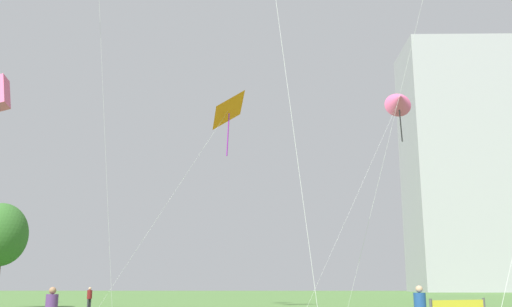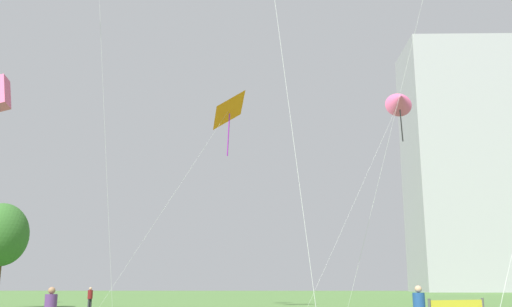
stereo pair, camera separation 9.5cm
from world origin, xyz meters
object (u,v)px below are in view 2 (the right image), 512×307
Objects in this scene: person_standing_0 at (90,297)px; park_tree_0 at (1,235)px; kite_flying_1 at (228,112)px; kite_flying_5 at (1,93)px; distant_highrise_0 at (462,165)px; kite_flying_0 at (400,100)px.

park_tree_0 is (-7.36, 0.74, 4.57)m from person_standing_0.
kite_flying_1 reaches higher than kite_flying_5.
kite_flying_1 is at bearing 27.03° from kite_flying_5.
person_standing_0 is at bearing -123.14° from distant_highrise_0.
distant_highrise_0 is (68.15, 93.34, 24.75)m from park_tree_0.
kite_flying_5 is at bearing -152.97° from kite_flying_1.
park_tree_0 reaches higher than person_standing_0.
kite_flying_0 is at bearing 19.24° from kite_flying_5.
kite_flying_1 is 19.81m from park_tree_0.
distant_highrise_0 is (60.80, 94.08, 29.32)m from person_standing_0.
kite_flying_0 is at bearing 4.26° from park_tree_0.
kite_flying_5 is (-28.94, -10.10, -2.65)m from kite_flying_0.
kite_flying_0 reaches higher than kite_flying_5.
kite_flying_1 is at bearing -118.78° from distant_highrise_0.
kite_flying_0 is 2.29× the size of park_tree_0.
park_tree_0 is at bearing -126.40° from distant_highrise_0.
park_tree_0 is (-2.63, 7.75, -8.74)m from kite_flying_5.
kite_flying_1 is at bearing -169.60° from kite_flying_0.
kite_flying_5 is at bearing -71.24° from park_tree_0.
kite_flying_5 is 11.98m from park_tree_0.
park_tree_0 is at bearing 108.76° from kite_flying_5.
kite_flying_0 is 1.17× the size of kite_flying_5.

